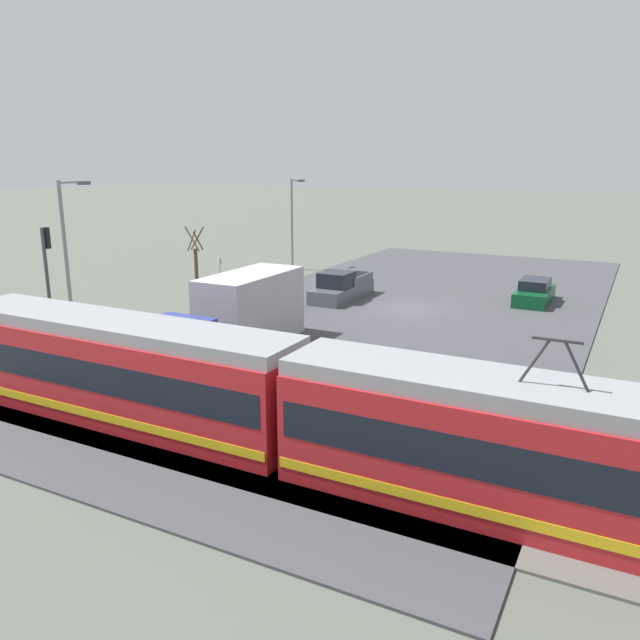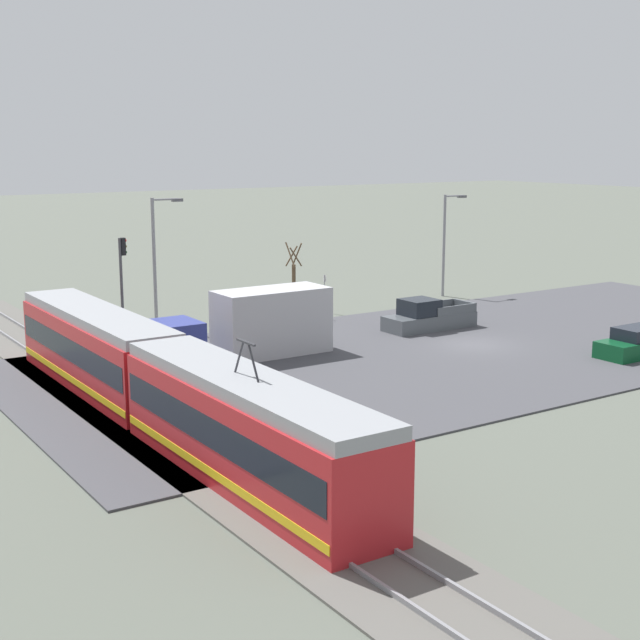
{
  "view_description": "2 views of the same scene",
  "coord_description": "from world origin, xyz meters",
  "px_view_note": "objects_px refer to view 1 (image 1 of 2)",
  "views": [
    {
      "loc": [
        -12.05,
        33.92,
        8.45
      ],
      "look_at": [
        -0.15,
        11.09,
        1.88
      ],
      "focal_mm": 35.0,
      "sensor_mm": 36.0,
      "label": 1
    },
    {
      "loc": [
        -34.04,
        32.42,
        10.53
      ],
      "look_at": [
        -1.33,
        10.73,
        2.78
      ],
      "focal_mm": 50.0,
      "sensor_mm": 36.0,
      "label": 2
    }
  ],
  "objects_px": {
    "light_rail_tram": "(296,406)",
    "street_tree": "(196,267)",
    "pickup_truck": "(341,288)",
    "no_parking_sign": "(220,272)",
    "street_lamp_mid_block": "(293,217)",
    "street_lamp_near_crossing": "(68,244)",
    "box_truck": "(234,317)",
    "sedan_car_0": "(534,293)",
    "traffic_light_pole": "(48,272)"
  },
  "relations": [
    {
      "from": "light_rail_tram",
      "to": "street_lamp_near_crossing",
      "type": "height_order",
      "value": "street_lamp_near_crossing"
    },
    {
      "from": "light_rail_tram",
      "to": "no_parking_sign",
      "type": "bearing_deg",
      "value": -48.58
    },
    {
      "from": "street_tree",
      "to": "street_lamp_near_crossing",
      "type": "bearing_deg",
      "value": 82.01
    },
    {
      "from": "sedan_car_0",
      "to": "street_tree",
      "type": "distance_m",
      "value": 20.84
    },
    {
      "from": "sedan_car_0",
      "to": "street_lamp_mid_block",
      "type": "distance_m",
      "value": 20.12
    },
    {
      "from": "street_lamp_mid_block",
      "to": "no_parking_sign",
      "type": "distance_m",
      "value": 11.08
    },
    {
      "from": "light_rail_tram",
      "to": "street_tree",
      "type": "bearing_deg",
      "value": -44.6
    },
    {
      "from": "street_tree",
      "to": "no_parking_sign",
      "type": "bearing_deg",
      "value": -95.59
    },
    {
      "from": "light_rail_tram",
      "to": "street_lamp_mid_block",
      "type": "distance_m",
      "value": 33.5
    },
    {
      "from": "traffic_light_pole",
      "to": "street_lamp_mid_block",
      "type": "xyz_separation_m",
      "value": [
        1.17,
        -24.28,
        0.57
      ]
    },
    {
      "from": "box_truck",
      "to": "street_lamp_mid_block",
      "type": "xyz_separation_m",
      "value": [
        8.84,
        -20.78,
        2.56
      ]
    },
    {
      "from": "pickup_truck",
      "to": "street_lamp_mid_block",
      "type": "distance_m",
      "value": 12.66
    },
    {
      "from": "sedan_car_0",
      "to": "street_lamp_mid_block",
      "type": "relative_size",
      "value": 0.65
    },
    {
      "from": "pickup_truck",
      "to": "street_tree",
      "type": "xyz_separation_m",
      "value": [
        8.01,
        4.11,
        1.33
      ]
    },
    {
      "from": "street_lamp_mid_block",
      "to": "no_parking_sign",
      "type": "height_order",
      "value": "street_lamp_mid_block"
    },
    {
      "from": "street_tree",
      "to": "street_lamp_mid_block",
      "type": "height_order",
      "value": "street_lamp_mid_block"
    },
    {
      "from": "light_rail_tram",
      "to": "box_truck",
      "type": "distance_m",
      "value": 11.34
    },
    {
      "from": "street_lamp_near_crossing",
      "to": "box_truck",
      "type": "bearing_deg",
      "value": -176.45
    },
    {
      "from": "box_truck",
      "to": "traffic_light_pole",
      "type": "xyz_separation_m",
      "value": [
        7.67,
        3.5,
        1.99
      ]
    },
    {
      "from": "sedan_car_0",
      "to": "no_parking_sign",
      "type": "distance_m",
      "value": 19.81
    },
    {
      "from": "box_truck",
      "to": "street_tree",
      "type": "relative_size",
      "value": 2.14
    },
    {
      "from": "box_truck",
      "to": "traffic_light_pole",
      "type": "bearing_deg",
      "value": 24.52
    },
    {
      "from": "street_tree",
      "to": "pickup_truck",
      "type": "bearing_deg",
      "value": -152.86
    },
    {
      "from": "sedan_car_0",
      "to": "no_parking_sign",
      "type": "xyz_separation_m",
      "value": [
        18.7,
        6.47,
        0.79
      ]
    },
    {
      "from": "light_rail_tram",
      "to": "pickup_truck",
      "type": "bearing_deg",
      "value": -67.72
    },
    {
      "from": "pickup_truck",
      "to": "traffic_light_pole",
      "type": "xyz_separation_m",
      "value": [
        7.29,
        15.5,
        2.85
      ]
    },
    {
      "from": "light_rail_tram",
      "to": "street_tree",
      "type": "xyz_separation_m",
      "value": [
        16.27,
        -16.05,
        0.37
      ]
    },
    {
      "from": "light_rail_tram",
      "to": "street_tree",
      "type": "relative_size",
      "value": 5.81
    },
    {
      "from": "traffic_light_pole",
      "to": "no_parking_sign",
      "type": "height_order",
      "value": "traffic_light_pole"
    },
    {
      "from": "box_truck",
      "to": "no_parking_sign",
      "type": "bearing_deg",
      "value": -50.85
    },
    {
      "from": "light_rail_tram",
      "to": "street_lamp_mid_block",
      "type": "bearing_deg",
      "value": -59.98
    },
    {
      "from": "pickup_truck",
      "to": "street_lamp_mid_block",
      "type": "xyz_separation_m",
      "value": [
        8.46,
        -8.78,
        3.41
      ]
    },
    {
      "from": "light_rail_tram",
      "to": "street_lamp_near_crossing",
      "type": "relative_size",
      "value": 3.54
    },
    {
      "from": "light_rail_tram",
      "to": "pickup_truck",
      "type": "height_order",
      "value": "light_rail_tram"
    },
    {
      "from": "traffic_light_pole",
      "to": "light_rail_tram",
      "type": "bearing_deg",
      "value": 163.34
    },
    {
      "from": "pickup_truck",
      "to": "street_tree",
      "type": "relative_size",
      "value": 1.22
    },
    {
      "from": "street_tree",
      "to": "street_lamp_mid_block",
      "type": "relative_size",
      "value": 0.65
    },
    {
      "from": "street_lamp_near_crossing",
      "to": "no_parking_sign",
      "type": "height_order",
      "value": "street_lamp_near_crossing"
    },
    {
      "from": "sedan_car_0",
      "to": "pickup_truck",
      "type": "bearing_deg",
      "value": 22.55
    },
    {
      "from": "sedan_car_0",
      "to": "traffic_light_pole",
      "type": "height_order",
      "value": "traffic_light_pole"
    },
    {
      "from": "traffic_light_pole",
      "to": "street_tree",
      "type": "bearing_deg",
      "value": -86.36
    },
    {
      "from": "street_tree",
      "to": "no_parking_sign",
      "type": "relative_size",
      "value": 1.89
    },
    {
      "from": "sedan_car_0",
      "to": "traffic_light_pole",
      "type": "xyz_separation_m",
      "value": [
        18.19,
        20.03,
        2.92
      ]
    },
    {
      "from": "box_truck",
      "to": "street_lamp_near_crossing",
      "type": "xyz_separation_m",
      "value": [
        9.59,
        0.59,
        2.78
      ]
    },
    {
      "from": "traffic_light_pole",
      "to": "street_lamp_mid_block",
      "type": "height_order",
      "value": "street_lamp_mid_block"
    },
    {
      "from": "light_rail_tram",
      "to": "sedan_car_0",
      "type": "xyz_separation_m",
      "value": [
        -2.64,
        -24.68,
        -1.04
      ]
    },
    {
      "from": "traffic_light_pole",
      "to": "street_lamp_near_crossing",
      "type": "height_order",
      "value": "street_lamp_near_crossing"
    },
    {
      "from": "sedan_car_0",
      "to": "street_lamp_mid_block",
      "type": "height_order",
      "value": "street_lamp_mid_block"
    },
    {
      "from": "light_rail_tram",
      "to": "street_lamp_mid_block",
      "type": "relative_size",
      "value": 3.75
    },
    {
      "from": "pickup_truck",
      "to": "no_parking_sign",
      "type": "distance_m",
      "value": 8.07
    }
  ]
}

